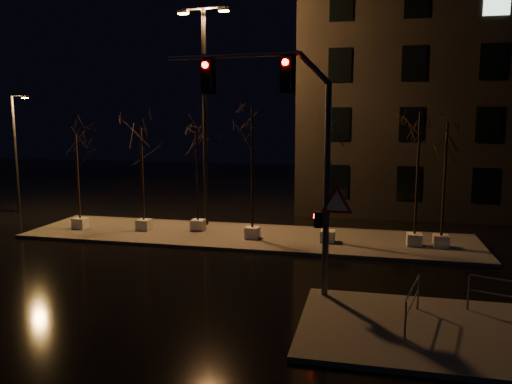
# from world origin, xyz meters

# --- Properties ---
(ground) EXTENTS (90.00, 90.00, 0.00)m
(ground) POSITION_xyz_m (0.00, 0.00, 0.00)
(ground) COLOR black
(ground) RESTS_ON ground
(median) EXTENTS (22.00, 5.00, 0.15)m
(median) POSITION_xyz_m (0.00, 6.00, 0.07)
(median) COLOR #4E4C45
(median) RESTS_ON ground
(sidewalk_corner) EXTENTS (7.00, 5.00, 0.15)m
(sidewalk_corner) POSITION_xyz_m (7.50, -3.50, 0.07)
(sidewalk_corner) COLOR #4E4C45
(sidewalk_corner) RESTS_ON ground
(building) EXTENTS (25.00, 12.00, 15.00)m
(building) POSITION_xyz_m (14.00, 18.00, 7.50)
(building) COLOR black
(building) RESTS_ON ground
(tree_0) EXTENTS (1.80, 1.80, 5.03)m
(tree_0) POSITION_xyz_m (-8.78, 5.55, 3.97)
(tree_0) COLOR silver
(tree_0) RESTS_ON median
(tree_1) EXTENTS (1.80, 1.80, 5.35)m
(tree_1) POSITION_xyz_m (-5.37, 5.91, 4.21)
(tree_1) COLOR silver
(tree_1) RESTS_ON median
(tree_2) EXTENTS (1.80, 1.80, 5.19)m
(tree_2) POSITION_xyz_m (-2.66, 6.51, 4.09)
(tree_2) COLOR silver
(tree_2) RESTS_ON median
(tree_3) EXTENTS (1.80, 1.80, 6.36)m
(tree_3) POSITION_xyz_m (0.45, 5.43, 4.97)
(tree_3) COLOR silver
(tree_3) RESTS_ON median
(tree_4) EXTENTS (1.80, 1.80, 5.47)m
(tree_4) POSITION_xyz_m (4.03, 5.49, 4.30)
(tree_4) COLOR silver
(tree_4) RESTS_ON median
(tree_5) EXTENTS (1.80, 1.80, 6.14)m
(tree_5) POSITION_xyz_m (7.88, 5.71, 4.80)
(tree_5) COLOR silver
(tree_5) RESTS_ON median
(tree_6) EXTENTS (1.80, 1.80, 5.68)m
(tree_6) POSITION_xyz_m (9.01, 5.66, 4.46)
(tree_6) COLOR silver
(tree_6) RESTS_ON median
(traffic_signal_mast) EXTENTS (6.35, 0.71, 7.78)m
(traffic_signal_mast) POSITION_xyz_m (3.24, -1.39, 5.26)
(traffic_signal_mast) COLOR #57595E
(traffic_signal_mast) RESTS_ON sidewalk_corner
(streetlight_main) EXTENTS (2.82, 0.54, 11.28)m
(streetlight_main) POSITION_xyz_m (-2.70, 7.98, 6.66)
(streetlight_main) COLOR black
(streetlight_main) RESTS_ON median
(streetlight_far) EXTENTS (1.41, 0.47, 7.23)m
(streetlight_far) POSITION_xyz_m (-15.36, 9.41, 3.98)
(streetlight_far) COLOR black
(streetlight_far) RESTS_ON ground
(guard_rail_b) EXTENTS (0.57, 2.23, 1.08)m
(guard_rail_b) POSITION_xyz_m (7.09, -3.22, 0.85)
(guard_rail_b) COLOR #57595E
(guard_rail_b) RESTS_ON sidewalk_corner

